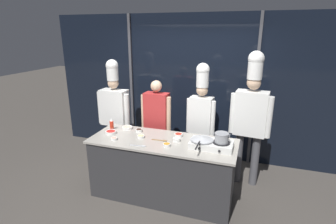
% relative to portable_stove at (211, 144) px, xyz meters
% --- Properties ---
extents(ground_plane, '(24.00, 24.00, 0.00)m').
position_rel_portable_stove_xyz_m(ground_plane, '(-0.70, 0.02, -0.94)').
color(ground_plane, '#47423D').
extents(window_wall_back, '(5.59, 0.09, 2.70)m').
position_rel_portable_stove_xyz_m(window_wall_back, '(-0.70, 1.55, 0.41)').
color(window_wall_back, black).
rests_on(window_wall_back, ground_plane).
extents(demo_counter, '(2.10, 0.80, 0.90)m').
position_rel_portable_stove_xyz_m(demo_counter, '(-0.70, 0.02, -0.49)').
color(demo_counter, '#2D2D30').
rests_on(demo_counter, ground_plane).
extents(portable_stove, '(0.56, 0.33, 0.10)m').
position_rel_portable_stove_xyz_m(portable_stove, '(0.00, 0.00, 0.00)').
color(portable_stove, silver).
rests_on(portable_stove, demo_counter).
extents(frying_pan, '(0.32, 0.55, 0.05)m').
position_rel_portable_stove_xyz_m(frying_pan, '(-0.13, -0.00, 0.07)').
color(frying_pan, '#ADAFB5').
rests_on(frying_pan, portable_stove).
extents(stock_pot, '(0.21, 0.19, 0.13)m').
position_rel_portable_stove_xyz_m(stock_pot, '(0.13, 0.00, 0.12)').
color(stock_pot, '#93969B').
rests_on(stock_pot, portable_stove).
extents(squeeze_bottle_chili, '(0.06, 0.06, 0.19)m').
position_rel_portable_stove_xyz_m(squeeze_bottle_chili, '(-1.60, 0.16, 0.04)').
color(squeeze_bottle_chili, red).
rests_on(squeeze_bottle_chili, demo_counter).
extents(prep_bowl_bell_pepper, '(0.17, 0.17, 0.04)m').
position_rel_portable_stove_xyz_m(prep_bowl_bell_pepper, '(-1.53, 0.02, -0.02)').
color(prep_bowl_bell_pepper, white).
rests_on(prep_bowl_bell_pepper, demo_counter).
extents(prep_bowl_chicken, '(0.16, 0.16, 0.04)m').
position_rel_portable_stove_xyz_m(prep_bowl_chicken, '(-1.38, 0.27, -0.02)').
color(prep_bowl_chicken, white).
rests_on(prep_bowl_chicken, demo_counter).
extents(prep_bowl_soy_glaze, '(0.10, 0.10, 0.05)m').
position_rel_portable_stove_xyz_m(prep_bowl_soy_glaze, '(-1.15, 0.22, -0.02)').
color(prep_bowl_soy_glaze, white).
rests_on(prep_bowl_soy_glaze, demo_counter).
extents(prep_bowl_carrots, '(0.11, 0.11, 0.04)m').
position_rel_portable_stove_xyz_m(prep_bowl_carrots, '(-0.58, -0.15, -0.02)').
color(prep_bowl_carrots, white).
rests_on(prep_bowl_carrots, demo_counter).
extents(prep_bowl_chili_flakes, '(0.12, 0.12, 0.04)m').
position_rel_portable_stove_xyz_m(prep_bowl_chili_flakes, '(-0.53, 0.25, -0.02)').
color(prep_bowl_chili_flakes, white).
rests_on(prep_bowl_chili_flakes, demo_counter).
extents(prep_bowl_ginger, '(0.11, 0.11, 0.04)m').
position_rel_portable_stove_xyz_m(prep_bowl_ginger, '(-1.03, 0.01, -0.02)').
color(prep_bowl_ginger, white).
rests_on(prep_bowl_ginger, demo_counter).
extents(prep_bowl_rice, '(0.11, 0.11, 0.05)m').
position_rel_portable_stove_xyz_m(prep_bowl_rice, '(-0.50, 0.05, -0.02)').
color(prep_bowl_rice, white).
rests_on(prep_bowl_rice, demo_counter).
extents(prep_bowl_shrimp, '(0.10, 0.10, 0.04)m').
position_rel_portable_stove_xyz_m(prep_bowl_shrimp, '(-1.36, -0.18, -0.03)').
color(prep_bowl_shrimp, white).
rests_on(prep_bowl_shrimp, demo_counter).
extents(serving_spoon_slotted, '(0.23, 0.05, 0.02)m').
position_rel_portable_stove_xyz_m(serving_spoon_slotted, '(-0.91, -0.26, -0.04)').
color(serving_spoon_slotted, '#B2B5BA').
rests_on(serving_spoon_slotted, demo_counter).
extents(serving_spoon_solid, '(0.23, 0.05, 0.02)m').
position_rel_portable_stove_xyz_m(serving_spoon_solid, '(-0.69, 0.01, -0.04)').
color(serving_spoon_solid, olive).
rests_on(serving_spoon_solid, demo_counter).
extents(chef_head, '(0.63, 0.27, 1.93)m').
position_rel_portable_stove_xyz_m(chef_head, '(-1.84, 0.70, 0.14)').
color(chef_head, '#232326').
rests_on(chef_head, ground_plane).
extents(person_guest, '(0.53, 0.23, 1.62)m').
position_rel_portable_stove_xyz_m(person_guest, '(-1.04, 0.68, 0.04)').
color(person_guest, '#232326').
rests_on(person_guest, ground_plane).
extents(chef_sous, '(0.47, 0.23, 1.92)m').
position_rel_portable_stove_xyz_m(chef_sous, '(-0.30, 0.77, 0.20)').
color(chef_sous, '#4C4C51').
rests_on(chef_sous, ground_plane).
extents(chef_line, '(0.62, 0.29, 2.12)m').
position_rel_portable_stove_xyz_m(chef_line, '(0.46, 0.78, 0.27)').
color(chef_line, '#4C4C51').
rests_on(chef_line, ground_plane).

